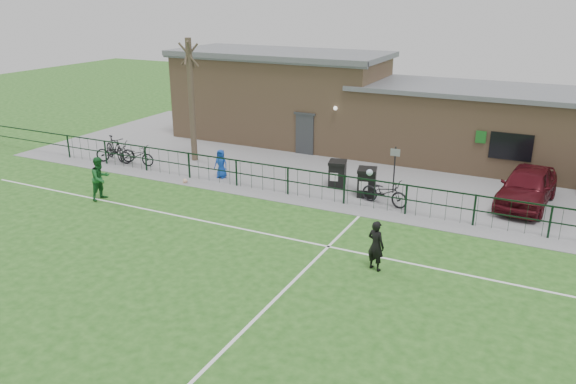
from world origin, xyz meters
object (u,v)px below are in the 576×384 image
at_px(car_maroon, 527,186).
at_px(bicycle_e, 385,192).
at_px(bicycle_a, 115,152).
at_px(bicycle_c, 137,155).
at_px(ball_ground, 185,181).
at_px(wheelie_bin_right, 367,183).
at_px(outfield_player, 100,178).
at_px(bare_tree, 192,101).
at_px(bicycle_b, 115,148).
at_px(sign_post, 394,170).
at_px(wheelie_bin_left, 337,174).
at_px(spectator_child, 221,164).

bearing_deg(car_maroon, bicycle_e, -147.26).
distance_m(bicycle_a, bicycle_e, 13.79).
height_order(car_maroon, bicycle_c, car_maroon).
height_order(bicycle_e, ball_ground, bicycle_e).
distance_m(wheelie_bin_right, bicycle_c, 11.53).
distance_m(outfield_player, ball_ground, 3.73).
bearing_deg(bare_tree, bicycle_b, -153.48).
height_order(bicycle_b, bicycle_c, bicycle_b).
height_order(bare_tree, car_maroon, bare_tree).
bearing_deg(bicycle_c, wheelie_bin_right, -94.29).
relative_size(sign_post, bicycle_c, 1.07).
height_order(wheelie_bin_left, wheelie_bin_right, wheelie_bin_right).
bearing_deg(outfield_player, wheelie_bin_right, -56.14).
bearing_deg(outfield_player, bicycle_c, 29.36).
height_order(outfield_player, ball_ground, outfield_player).
bearing_deg(bicycle_c, ball_ground, -116.05).
height_order(bicycle_a, ball_ground, bicycle_a).
xyz_separation_m(bicycle_b, bicycle_e, (14.05, -0.12, -0.09)).
relative_size(sign_post, spectator_child, 1.53).
distance_m(bicycle_b, bicycle_e, 14.05).
xyz_separation_m(bicycle_c, outfield_player, (1.94, -4.37, 0.38)).
bearing_deg(bicycle_e, wheelie_bin_left, 73.52).
relative_size(bicycle_b, ball_ground, 9.67).
distance_m(bare_tree, bicycle_c, 3.77).
relative_size(wheelie_bin_left, bicycle_c, 0.56).
xyz_separation_m(wheelie_bin_left, car_maroon, (7.54, 1.17, 0.24)).
xyz_separation_m(wheelie_bin_right, ball_ground, (-7.75, -2.00, -0.46)).
distance_m(car_maroon, bicycle_b, 19.21).
xyz_separation_m(bare_tree, spectator_child, (2.78, -1.84, -2.33)).
height_order(bare_tree, bicycle_b, bare_tree).
xyz_separation_m(bicycle_a, bicycle_e, (13.79, 0.15, 0.00)).
bearing_deg(ball_ground, wheelie_bin_right, 14.49).
bearing_deg(bare_tree, bicycle_e, -10.27).
bearing_deg(bicycle_c, bicycle_e, -97.81).
height_order(wheelie_bin_right, bicycle_c, wheelie_bin_right).
bearing_deg(ball_ground, bicycle_a, 167.13).
bearing_deg(bicycle_a, bicycle_e, -111.45).
distance_m(bicycle_c, bicycle_e, 12.48).
bearing_deg(bicycle_b, bicycle_c, -75.03).
bearing_deg(car_maroon, spectator_child, -162.82).
relative_size(spectator_child, ball_ground, 6.27).
relative_size(sign_post, bicycle_a, 1.02).
bearing_deg(wheelie_bin_left, ball_ground, -171.03).
height_order(spectator_child, ball_ground, spectator_child).
bearing_deg(wheelie_bin_right, car_maroon, 2.79).
distance_m(bicycle_a, bicycle_b, 0.39).
bearing_deg(car_maroon, bicycle_a, -165.65).
bearing_deg(bicycle_c, wheelie_bin_left, -90.18).
height_order(bicycle_a, bicycle_b, bicycle_b).
xyz_separation_m(wheelie_bin_right, outfield_player, (-9.56, -5.17, 0.33)).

